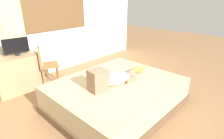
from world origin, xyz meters
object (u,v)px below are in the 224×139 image
at_px(desk, 17,73).
at_px(chair_by_desk, 45,63).
at_px(cat, 137,70).
at_px(person_lying, 112,79).
at_px(tv_monitor, 16,46).
at_px(bed, 116,95).
at_px(cup, 27,49).

distance_m(desk, chair_by_desk, 0.59).
bearing_deg(desk, cat, -53.20).
relative_size(person_lying, tv_monitor, 1.97).
bearing_deg(tv_monitor, bed, -66.82).
distance_m(tv_monitor, chair_by_desk, 0.65).
bearing_deg(cup, desk, -156.02).
bearing_deg(tv_monitor, cat, -54.69).
xyz_separation_m(person_lying, chair_by_desk, (-0.26, 1.73, -0.10)).
height_order(person_lying, chair_by_desk, chair_by_desk).
bearing_deg(person_lying, cup, 102.25).
height_order(cat, desk, desk).
height_order(cat, chair_by_desk, chair_by_desk).
distance_m(person_lying, desk, 2.13).
bearing_deg(desk, chair_by_desk, -24.21).
distance_m(bed, person_lying, 0.38).
height_order(person_lying, cat, person_lying).
relative_size(person_lying, cat, 2.76).
bearing_deg(chair_by_desk, cup, 116.90).
height_order(cat, tv_monitor, tv_monitor).
xyz_separation_m(bed, chair_by_desk, (-0.39, 1.71, 0.27)).
distance_m(person_lying, cup, 2.17).
relative_size(bed, desk, 2.37).
bearing_deg(chair_by_desk, person_lying, -81.30).
distance_m(cup, chair_by_desk, 0.51).
distance_m(cat, desk, 2.45).
bearing_deg(tv_monitor, desk, 180.00).
distance_m(cat, chair_by_desk, 1.96).
xyz_separation_m(cat, desk, (-1.47, 1.96, -0.19)).
relative_size(person_lying, desk, 1.05).
bearing_deg(person_lying, bed, 7.22).
distance_m(bed, cat, 0.64).
relative_size(desk, chair_by_desk, 1.05).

